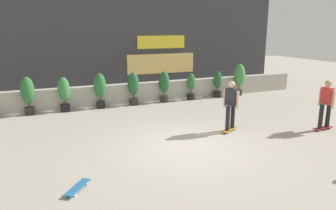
# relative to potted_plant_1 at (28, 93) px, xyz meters

# --- Properties ---
(ground_plane) EXTENTS (48.00, 48.00, 0.00)m
(ground_plane) POSITION_rel_potted_plant_1_xyz_m (4.29, -5.55, -0.88)
(ground_plane) COLOR #A8A093
(planter_wall) EXTENTS (18.00, 0.40, 0.90)m
(planter_wall) POSITION_rel_potted_plant_1_xyz_m (4.29, 0.45, -0.43)
(planter_wall) COLOR #B2ADA3
(planter_wall) RESTS_ON ground
(building_backdrop) EXTENTS (20.00, 2.08, 6.50)m
(building_backdrop) POSITION_rel_potted_plant_1_xyz_m (4.29, 4.45, 2.36)
(building_backdrop) COLOR #38383D
(building_backdrop) RESTS_ON ground
(potted_plant_1) EXTENTS (0.52, 0.52, 1.52)m
(potted_plant_1) POSITION_rel_potted_plant_1_xyz_m (0.00, 0.00, 0.00)
(potted_plant_1) COLOR #2D2823
(potted_plant_1) RESTS_ON ground
(potted_plant_2) EXTENTS (0.48, 0.48, 1.42)m
(potted_plant_2) POSITION_rel_potted_plant_1_xyz_m (1.36, 0.00, -0.07)
(potted_plant_2) COLOR black
(potted_plant_2) RESTS_ON ground
(potted_plant_3) EXTENTS (0.52, 0.52, 1.51)m
(potted_plant_3) POSITION_rel_potted_plant_1_xyz_m (2.83, 0.00, -0.01)
(potted_plant_3) COLOR black
(potted_plant_3) RESTS_ON ground
(potted_plant_4) EXTENTS (0.50, 0.50, 1.47)m
(potted_plant_4) POSITION_rel_potted_plant_1_xyz_m (4.30, 0.00, -0.03)
(potted_plant_4) COLOR #2D2823
(potted_plant_4) RESTS_ON ground
(potted_plant_5) EXTENTS (0.48, 0.48, 1.44)m
(potted_plant_5) POSITION_rel_potted_plant_1_xyz_m (5.78, 0.00, -0.06)
(potted_plant_5) COLOR #2D2823
(potted_plant_5) RESTS_ON ground
(potted_plant_6) EXTENTS (0.40, 0.40, 1.26)m
(potted_plant_6) POSITION_rel_potted_plant_1_xyz_m (7.17, 0.00, -0.20)
(potted_plant_6) COLOR black
(potted_plant_6) RESTS_ON ground
(potted_plant_7) EXTENTS (0.41, 0.41, 1.29)m
(potted_plant_7) POSITION_rel_potted_plant_1_xyz_m (8.63, 0.00, -0.17)
(potted_plant_7) COLOR black
(potted_plant_7) RESTS_ON ground
(potted_plant_8) EXTENTS (0.56, 0.56, 1.59)m
(potted_plant_8) POSITION_rel_potted_plant_1_xyz_m (9.92, 0.00, 0.05)
(potted_plant_8) COLOR #2D2823
(potted_plant_8) RESTS_ON ground
(skater_foreground) EXTENTS (0.79, 0.57, 1.70)m
(skater_foreground) POSITION_rel_potted_plant_1_xyz_m (6.19, -4.85, 0.06)
(skater_foreground) COLOR #BF8C26
(skater_foreground) RESTS_ON ground
(skater_by_wall_right) EXTENTS (0.81, 0.56, 1.70)m
(skater_by_wall_right) POSITION_rel_potted_plant_1_xyz_m (9.21, -5.93, 0.06)
(skater_by_wall_right) COLOR maroon
(skater_by_wall_right) RESTS_ON ground
(skateboard_near_camera) EXTENTS (0.64, 0.76, 0.08)m
(skateboard_near_camera) POSITION_rel_potted_plant_1_xyz_m (0.98, -6.98, -0.82)
(skateboard_near_camera) COLOR #266699
(skateboard_near_camera) RESTS_ON ground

